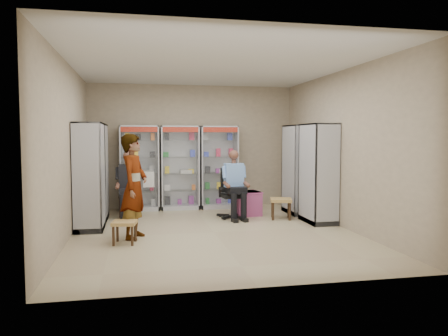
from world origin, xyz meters
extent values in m
plane|color=tan|center=(0.00, 0.00, 0.00)|extent=(6.00, 6.00, 0.00)
cube|color=tan|center=(0.00, 3.00, 1.50)|extent=(5.00, 0.02, 3.00)
cube|color=tan|center=(0.00, -3.00, 1.50)|extent=(5.00, 0.02, 3.00)
cube|color=tan|center=(-2.50, 0.00, 1.50)|extent=(0.02, 6.00, 3.00)
cube|color=tan|center=(2.50, 0.00, 1.50)|extent=(0.02, 6.00, 3.00)
cube|color=silver|center=(0.00, 0.00, 3.00)|extent=(5.00, 6.00, 0.02)
cube|color=#A8ABAF|center=(-1.30, 2.73, 1.00)|extent=(0.90, 0.50, 2.00)
cube|color=#AFB2B6|center=(-0.35, 2.73, 1.00)|extent=(0.90, 0.50, 2.00)
cube|color=#ADAFB4|center=(0.60, 2.73, 1.00)|extent=(0.90, 0.50, 2.00)
cube|color=silver|center=(2.23, 1.60, 1.00)|extent=(0.90, 0.50, 2.00)
cube|color=silver|center=(2.23, 0.50, 1.00)|extent=(0.90, 0.50, 2.00)
cube|color=#B9BDC1|center=(-2.23, 1.80, 1.00)|extent=(0.90, 0.50, 2.00)
cube|color=#9FA0A6|center=(-2.23, 0.70, 1.00)|extent=(0.90, 0.50, 2.00)
cube|color=#321A13|center=(-1.55, 2.00, 0.47)|extent=(0.42, 0.42, 0.94)
cube|color=black|center=(0.65, 1.34, 0.53)|extent=(0.63, 0.63, 1.07)
cube|color=#A44188|center=(1.02, 1.59, 0.26)|extent=(0.60, 0.58, 0.53)
cylinder|color=#581007|center=(0.97, 1.57, 0.58)|extent=(0.07, 0.07, 0.10)
cube|color=#9C6D41|center=(1.62, 1.01, 0.22)|extent=(0.54, 0.54, 0.44)
cube|color=#92643D|center=(-1.57, -0.56, 0.19)|extent=(0.43, 0.43, 0.37)
imported|color=gray|center=(-1.41, -0.18, 0.89)|extent=(0.63, 0.76, 1.78)
camera|label=1|loc=(-1.34, -7.72, 1.72)|focal=35.00mm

